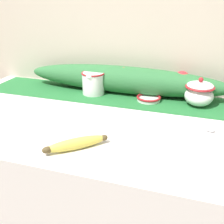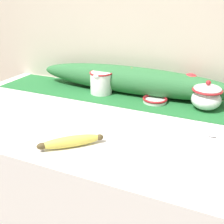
{
  "view_description": "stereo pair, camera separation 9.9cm",
  "coord_description": "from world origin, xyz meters",
  "views": [
    {
      "loc": [
        0.33,
        -0.91,
        1.32
      ],
      "look_at": [
        0.05,
        -0.05,
        0.92
      ],
      "focal_mm": 45.0,
      "sensor_mm": 36.0,
      "label": 1
    },
    {
      "loc": [
        0.43,
        -0.88,
        1.32
      ],
      "look_at": [
        0.05,
        -0.05,
        0.92
      ],
      "focal_mm": 45.0,
      "sensor_mm": 36.0,
      "label": 2
    }
  ],
  "objects": [
    {
      "name": "back_wall",
      "position": [
        0.0,
        0.38,
        1.2
      ],
      "size": [
        2.2,
        0.04,
        2.4
      ],
      "primitive_type": "cube",
      "color": "beige",
      "rests_on": "ground_plane"
    },
    {
      "name": "small_dish",
      "position": [
        0.13,
        0.22,
        0.89
      ],
      "size": [
        0.11,
        0.11,
        0.02
      ],
      "color": "white",
      "rests_on": "countertop"
    },
    {
      "name": "cream_pitcher",
      "position": [
        -0.13,
        0.23,
        0.93
      ],
      "size": [
        0.11,
        0.12,
        0.1
      ],
      "color": "white",
      "rests_on": "countertop"
    },
    {
      "name": "countertop",
      "position": [
        0.0,
        0.0,
        0.44
      ],
      "size": [
        1.4,
        0.73,
        0.87
      ],
      "primitive_type": "cube",
      "color": "silver",
      "rests_on": "ground_plane"
    },
    {
      "name": "spoon",
      "position": [
        0.37,
        0.02,
        0.88
      ],
      "size": [
        0.16,
        0.11,
        0.01
      ],
      "rotation": [
        0.0,
        0.0,
        -0.6
      ],
      "color": "#B7B7BC",
      "rests_on": "countertop"
    },
    {
      "name": "table_runner",
      "position": [
        0.0,
        0.23,
        0.88
      ],
      "size": [
        1.28,
        0.24,
        0.0
      ],
      "primitive_type": "cube",
      "color": "#236B33",
      "rests_on": "countertop"
    },
    {
      "name": "sugar_bowl",
      "position": [
        0.34,
        0.23,
        0.93
      ],
      "size": [
        0.12,
        0.12,
        0.12
      ],
      "color": "white",
      "rests_on": "countertop"
    },
    {
      "name": "poinsettia_garland",
      "position": [
        0.0,
        0.29,
        0.94
      ],
      "size": [
        0.96,
        0.14,
        0.12
      ],
      "color": "#2D6B38",
      "rests_on": "countertop"
    },
    {
      "name": "banana",
      "position": [
        0.0,
        -0.24,
        0.89
      ],
      "size": [
        0.17,
        0.16,
        0.04
      ],
      "rotation": [
        0.0,
        0.0,
        0.74
      ],
      "color": "#DBCC4C",
      "rests_on": "countertop"
    }
  ]
}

